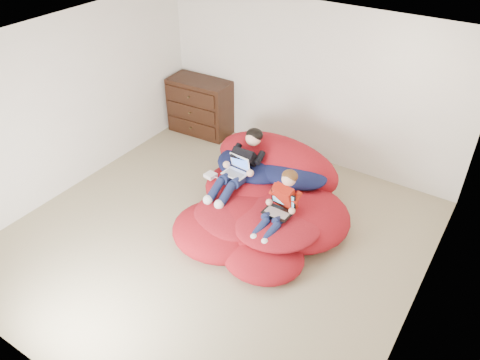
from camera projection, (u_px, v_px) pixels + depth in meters
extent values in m
cube|color=tan|center=(216.00, 244.00, 6.24)|extent=(5.10, 5.10, 0.25)
cube|color=white|center=(308.00, 84.00, 7.18)|extent=(5.10, 0.02, 2.50)
cube|color=white|center=(29.00, 296.00, 3.73)|extent=(5.10, 0.02, 2.50)
cube|color=white|center=(68.00, 105.00, 6.58)|extent=(0.02, 5.10, 2.50)
cube|color=white|center=(432.00, 235.00, 4.33)|extent=(0.02, 5.10, 2.50)
cube|color=silver|center=(209.00, 51.00, 4.74)|extent=(5.10, 5.10, 0.02)
cube|color=black|center=(201.00, 106.00, 8.27)|extent=(1.12, 0.61, 0.98)
cube|color=black|center=(192.00, 127.00, 8.24)|extent=(0.98, 0.08, 0.24)
cylinder|color=#4C3F26|center=(191.00, 128.00, 8.23)|extent=(0.03, 0.06, 0.03)
cube|color=black|center=(191.00, 112.00, 8.07)|extent=(0.98, 0.08, 0.24)
cylinder|color=#4C3F26|center=(190.00, 113.00, 8.06)|extent=(0.03, 0.06, 0.03)
cube|color=black|center=(190.00, 97.00, 7.90)|extent=(0.98, 0.08, 0.24)
cylinder|color=#4C3F26|center=(189.00, 97.00, 7.89)|extent=(0.03, 0.06, 0.03)
ellipsoid|color=#AD131D|center=(252.00, 189.00, 6.69)|extent=(1.39, 1.25, 0.50)
ellipsoid|color=#AD131D|center=(296.00, 216.00, 6.22)|extent=(1.45, 1.41, 0.52)
ellipsoid|color=#AD131D|center=(253.00, 222.00, 6.14)|extent=(1.52, 1.22, 0.49)
ellipsoid|color=#AD131D|center=(220.00, 231.00, 6.06)|extent=(1.28, 1.17, 0.43)
ellipsoid|color=#AD131D|center=(263.00, 256.00, 5.70)|extent=(1.04, 0.94, 0.34)
ellipsoid|color=#AD131D|center=(276.00, 164.00, 6.89)|extent=(1.95, 0.86, 0.86)
ellipsoid|color=#131A47|center=(253.00, 164.00, 6.73)|extent=(1.09, 0.90, 0.28)
ellipsoid|color=#131A47|center=(291.00, 172.00, 6.51)|extent=(1.06, 0.74, 0.25)
ellipsoid|color=#A31722|center=(277.00, 222.00, 5.90)|extent=(1.16, 1.16, 0.21)
ellipsoid|color=#A31722|center=(233.00, 216.00, 6.06)|extent=(1.08, 0.98, 0.20)
ellipsoid|color=beige|center=(267.00, 145.00, 6.91)|extent=(0.44, 0.28, 0.28)
cube|color=black|center=(247.00, 159.00, 6.53)|extent=(0.34, 0.45, 0.45)
sphere|color=#ECAF90|center=(253.00, 138.00, 6.50)|extent=(0.22, 0.22, 0.22)
ellipsoid|color=black|center=(254.00, 135.00, 6.49)|extent=(0.25, 0.23, 0.19)
cylinder|color=#151E44|center=(229.00, 176.00, 6.43)|extent=(0.16, 0.36, 0.20)
cylinder|color=#151E44|center=(216.00, 189.00, 6.23)|extent=(0.14, 0.35, 0.23)
sphere|color=white|center=(208.00, 200.00, 6.14)|extent=(0.13, 0.13, 0.13)
cylinder|color=#151E44|center=(240.00, 180.00, 6.35)|extent=(0.16, 0.36, 0.20)
cylinder|color=#151E44|center=(227.00, 194.00, 6.15)|extent=(0.14, 0.35, 0.23)
sphere|color=white|center=(219.00, 204.00, 6.06)|extent=(0.13, 0.13, 0.13)
cube|color=red|center=(285.00, 198.00, 5.87)|extent=(0.29, 0.29, 0.41)
sphere|color=#ECAF90|center=(289.00, 179.00, 5.76)|extent=(0.18, 0.18, 0.18)
ellipsoid|color=#533216|center=(290.00, 176.00, 5.76)|extent=(0.21, 0.19, 0.16)
cylinder|color=#151E44|center=(272.00, 214.00, 5.85)|extent=(0.16, 0.31, 0.17)
cylinder|color=#151E44|center=(261.00, 228.00, 5.68)|extent=(0.14, 0.30, 0.19)
sphere|color=white|center=(254.00, 238.00, 5.61)|extent=(0.11, 0.11, 0.11)
cylinder|color=#151E44|center=(282.00, 219.00, 5.78)|extent=(0.16, 0.31, 0.17)
cylinder|color=#151E44|center=(271.00, 232.00, 5.62)|extent=(0.14, 0.30, 0.19)
sphere|color=white|center=(265.00, 242.00, 5.54)|extent=(0.11, 0.11, 0.11)
cube|color=white|center=(235.00, 174.00, 6.36)|extent=(0.33, 0.24, 0.01)
cube|color=gray|center=(234.00, 174.00, 6.35)|extent=(0.28, 0.14, 0.00)
cube|color=white|center=(240.00, 162.00, 6.39)|extent=(0.32, 0.08, 0.22)
cube|color=blue|center=(240.00, 162.00, 6.38)|extent=(0.28, 0.06, 0.18)
cube|color=black|center=(277.00, 213.00, 5.79)|extent=(0.35, 0.25, 0.01)
cube|color=gray|center=(277.00, 212.00, 5.78)|extent=(0.30, 0.14, 0.00)
cube|color=black|center=(283.00, 199.00, 5.81)|extent=(0.35, 0.06, 0.24)
cube|color=#519EBE|center=(283.00, 199.00, 5.81)|extent=(0.31, 0.04, 0.20)
cube|color=white|center=(210.00, 175.00, 6.61)|extent=(0.16, 0.16, 0.05)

